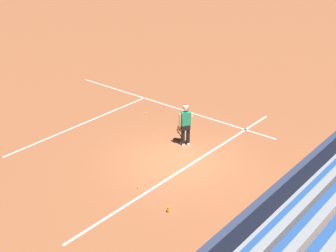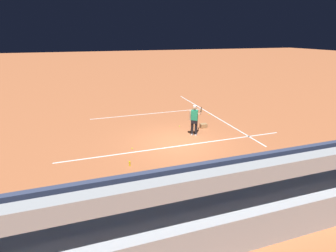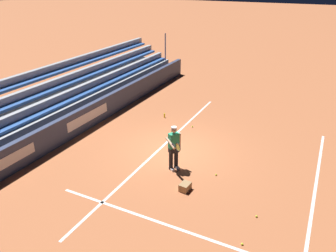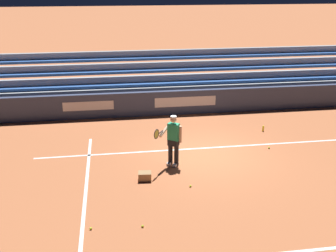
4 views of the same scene
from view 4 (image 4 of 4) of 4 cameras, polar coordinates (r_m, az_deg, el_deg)
ground_plane at (r=14.02m, az=5.57°, el=-4.04°), size 160.00×160.00×0.00m
court_baseline_white at (r=14.46m, az=5.10°, el=-3.22°), size 12.00×0.10×0.01m
court_sideline_white at (r=10.22m, az=-12.36°, el=-14.73°), size 0.10×12.00×0.01m
back_wall_sponsor_board at (r=17.92m, az=2.20°, el=3.49°), size 20.75×0.25×1.10m
bleacher_stand at (r=19.60m, az=1.24°, el=5.55°), size 19.72×2.40×2.95m
tennis_player at (r=12.81m, az=0.72°, el=-2.05°), size 0.96×0.83×1.71m
ball_box_cardboard at (r=12.20m, az=-3.38°, el=-7.27°), size 0.43×0.34×0.26m
tennis_ball_far_left at (r=10.15m, az=-3.71°, el=-14.30°), size 0.07×0.07×0.07m
tennis_ball_near_player at (r=14.83m, az=14.44°, el=-3.08°), size 0.07×0.07×0.07m
tennis_ball_far_right at (r=11.86m, az=3.28°, el=-8.69°), size 0.07×0.07×0.07m
tennis_ball_toward_net at (r=10.23m, az=-11.16°, el=-14.39°), size 0.07×0.07×0.07m
water_bottle at (r=16.42m, az=13.64°, el=-0.36°), size 0.07×0.07×0.22m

